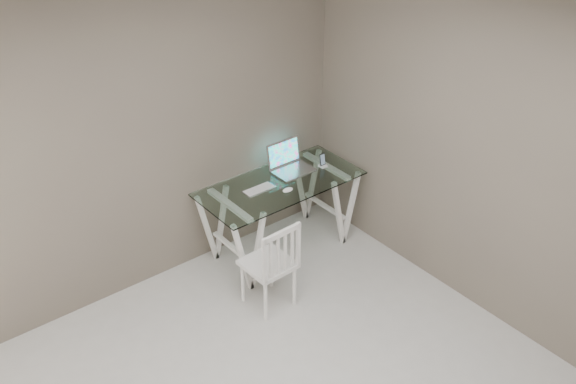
# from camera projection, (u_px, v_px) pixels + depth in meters

# --- Properties ---
(room) EXTENTS (4.50, 4.52, 2.71)m
(room) POSITION_uv_depth(u_px,v_px,m) (308.00, 237.00, 3.38)
(room) COLOR beige
(room) RESTS_ON ground
(desk) EXTENTS (1.50, 0.70, 0.75)m
(desk) POSITION_uv_depth(u_px,v_px,m) (281.00, 216.00, 5.95)
(desk) COLOR silver
(desk) RESTS_ON ground
(chair) EXTENTS (0.40, 0.40, 0.84)m
(chair) POSITION_uv_depth(u_px,v_px,m) (273.00, 263.00, 5.22)
(chair) COLOR white
(chair) RESTS_ON ground
(laptop) EXTENTS (0.37, 0.30, 0.26)m
(laptop) POSITION_uv_depth(u_px,v_px,m) (289.00, 163.00, 5.94)
(laptop) COLOR #BCBCC1
(laptop) RESTS_ON desk
(keyboard) EXTENTS (0.30, 0.13, 0.01)m
(keyboard) POSITION_uv_depth(u_px,v_px,m) (259.00, 189.00, 5.65)
(keyboard) COLOR silver
(keyboard) RESTS_ON desk
(mouse) EXTENTS (0.10, 0.06, 0.03)m
(mouse) POSITION_uv_depth(u_px,v_px,m) (288.00, 190.00, 5.62)
(mouse) COLOR white
(mouse) RESTS_ON desk
(phone_dock) EXTENTS (0.07, 0.07, 0.13)m
(phone_dock) POSITION_uv_depth(u_px,v_px,m) (323.00, 163.00, 6.00)
(phone_dock) COLOR white
(phone_dock) RESTS_ON desk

